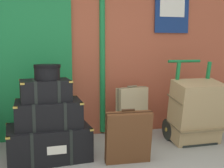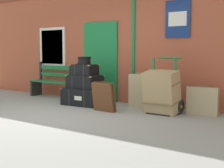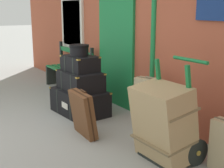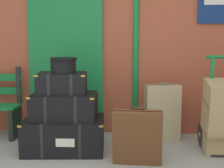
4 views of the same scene
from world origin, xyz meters
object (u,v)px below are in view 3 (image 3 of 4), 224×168
steamer_trunk_middle (80,81)px  round_hatbox (79,50)px  steamer_trunk_base (80,102)px  suitcase_olive (83,114)px  platform_bench (70,70)px  suitcase_brown (150,105)px  large_brown_trunk (163,123)px  steamer_trunk_top (80,63)px  porters_trolley (174,135)px

steamer_trunk_middle → round_hatbox: bearing=-101.7°
steamer_trunk_base → steamer_trunk_middle: steamer_trunk_middle is taller
suitcase_olive → round_hatbox: bearing=155.1°
platform_bench → suitcase_brown: 2.86m
platform_bench → suitcase_olive: bearing=-21.4°
steamer_trunk_base → large_brown_trunk: (2.10, 0.04, 0.26)m
steamer_trunk_top → porters_trolley: size_ratio=0.53×
steamer_trunk_top → suitcase_brown: 1.46m
steamer_trunk_base → round_hatbox: bearing=47.4°
steamer_trunk_top → round_hatbox: size_ratio=1.96×
large_brown_trunk → suitcase_olive: size_ratio=1.40×
suitcase_olive → large_brown_trunk: bearing=21.0°
porters_trolley → suitcase_olive: size_ratio=1.80×
platform_bench → large_brown_trunk: (3.68, -0.53, 0.02)m
round_hatbox → suitcase_olive: (0.91, -0.42, -0.79)m
platform_bench → steamer_trunk_top: 1.70m
round_hatbox → steamer_trunk_base: bearing=-132.6°
round_hatbox → suitcase_olive: 1.28m
large_brown_trunk → platform_bench: bearing=171.9°
suitcase_olive → steamer_trunk_top: bearing=154.4°
steamer_trunk_middle → steamer_trunk_top: (-0.03, 0.02, 0.29)m
platform_bench → suitcase_brown: platform_bench is taller
steamer_trunk_base → steamer_trunk_top: size_ratio=1.64×
porters_trolley → large_brown_trunk: (0.00, -0.17, 0.20)m
platform_bench → round_hatbox: 1.80m
steamer_trunk_base → porters_trolley: 2.11m
suitcase_brown → suitcase_olive: bearing=-111.6°
porters_trolley → large_brown_trunk: bearing=-90.0°
large_brown_trunk → steamer_trunk_base: bearing=-179.0°
steamer_trunk_top → large_brown_trunk: bearing=0.0°
platform_bench → large_brown_trunk: size_ratio=1.71×
round_hatbox → suitcase_brown: (1.28, 0.49, -0.72)m
large_brown_trunk → suitcase_brown: 0.94m
platform_bench → round_hatbox: size_ratio=4.89×
steamer_trunk_base → round_hatbox: (0.01, 0.01, 0.90)m
steamer_trunk_middle → suitcase_brown: suitcase_brown is taller
steamer_trunk_base → steamer_trunk_top: 0.66m
suitcase_olive → steamer_trunk_middle: bearing=154.6°
steamer_trunk_middle → round_hatbox: (-0.00, -0.01, 0.53)m
platform_bench → porters_trolley: porters_trolley is taller
steamer_trunk_middle → large_brown_trunk: bearing=0.5°
large_brown_trunk → suitcase_brown: (-0.82, 0.46, -0.07)m
large_brown_trunk → suitcase_olive: large_brown_trunk is taller
platform_bench → round_hatbox: bearing=-19.3°
steamer_trunk_top → steamer_trunk_base: bearing=-59.2°
platform_bench → round_hatbox: round_hatbox is taller
steamer_trunk_base → suitcase_brown: (1.28, 0.50, 0.18)m
steamer_trunk_base → steamer_trunk_top: bearing=120.8°
steamer_trunk_base → steamer_trunk_middle: (0.01, 0.02, 0.37)m
round_hatbox → suitcase_olive: round_hatbox is taller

